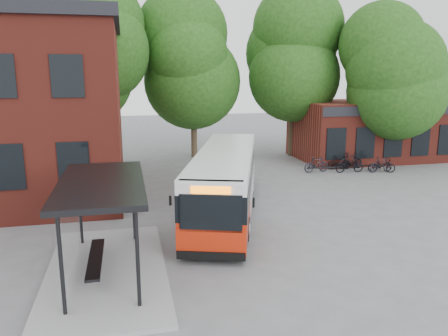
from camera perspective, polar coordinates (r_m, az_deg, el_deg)
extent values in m
plane|color=slate|center=(15.36, 2.37, -10.34)|extent=(100.00, 100.00, 0.00)
imported|color=black|center=(27.08, 11.97, 0.46)|extent=(1.65, 0.58, 0.98)
imported|color=black|center=(28.21, 14.85, 0.70)|extent=(1.52, 0.58, 0.89)
imported|color=black|center=(27.53, 16.06, 0.37)|extent=(1.78, 0.73, 0.91)
imported|color=black|center=(28.60, 16.23, 0.93)|extent=(1.80, 0.79, 1.05)
imported|color=black|center=(28.15, 19.90, 0.30)|extent=(1.70, 1.09, 0.84)
imported|color=black|center=(28.18, 19.82, 0.41)|extent=(1.57, 0.51, 0.93)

